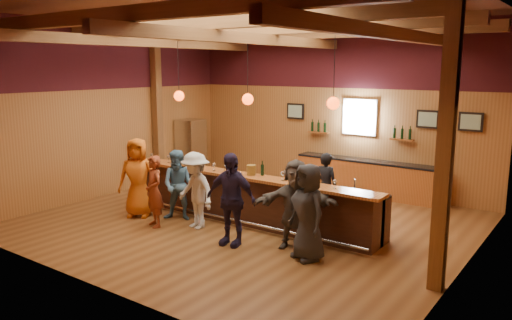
# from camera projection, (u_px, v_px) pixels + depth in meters

# --- Properties ---
(room) EXTENTS (9.04, 9.00, 4.52)m
(room) POSITION_uv_depth(u_px,v_px,m) (249.00, 75.00, 10.45)
(room) COLOR brown
(room) RESTS_ON ground
(bar_counter) EXTENTS (6.30, 1.07, 1.11)m
(bar_counter) POSITION_uv_depth(u_px,v_px,m) (253.00, 198.00, 11.01)
(bar_counter) COLOR black
(bar_counter) RESTS_ON ground
(back_bar_cabinet) EXTENTS (4.00, 0.52, 0.95)m
(back_bar_cabinet) POSITION_uv_depth(u_px,v_px,m) (368.00, 178.00, 13.20)
(back_bar_cabinet) COLOR brown
(back_bar_cabinet) RESTS_ON ground
(window) EXTENTS (0.95, 0.09, 0.95)m
(window) POSITION_uv_depth(u_px,v_px,m) (360.00, 117.00, 13.31)
(window) COLOR silver
(window) RESTS_ON room
(framed_pictures) EXTENTS (5.35, 0.05, 0.45)m
(framed_pictures) POSITION_uv_depth(u_px,v_px,m) (391.00, 117.00, 12.80)
(framed_pictures) COLOR black
(framed_pictures) RESTS_ON room
(wine_shelves) EXTENTS (3.00, 0.18, 0.30)m
(wine_shelves) POSITION_uv_depth(u_px,v_px,m) (358.00, 133.00, 13.34)
(wine_shelves) COLOR brown
(wine_shelves) RESTS_ON room
(pendant_lights) EXTENTS (4.24, 0.24, 1.37)m
(pendant_lights) POSITION_uv_depth(u_px,v_px,m) (248.00, 99.00, 10.50)
(pendant_lights) COLOR black
(pendant_lights) RESTS_ON room
(stainless_fridge) EXTENTS (0.70, 0.70, 1.80)m
(stainless_fridge) POSITION_uv_depth(u_px,v_px,m) (191.00, 149.00, 15.26)
(stainless_fridge) COLOR silver
(stainless_fridge) RESTS_ON ground
(customer_orange) EXTENTS (1.05, 0.94, 1.80)m
(customer_orange) POSITION_uv_depth(u_px,v_px,m) (138.00, 178.00, 11.30)
(customer_orange) COLOR #C45912
(customer_orange) RESTS_ON ground
(customer_redvest) EXTENTS (0.66, 0.55, 1.54)m
(customer_redvest) POSITION_uv_depth(u_px,v_px,m) (154.00, 191.00, 10.59)
(customer_redvest) COLOR maroon
(customer_redvest) RESTS_ON ground
(customer_denim) EXTENTS (0.95, 0.88, 1.58)m
(customer_denim) POSITION_uv_depth(u_px,v_px,m) (179.00, 185.00, 11.05)
(customer_denim) COLOR teal
(customer_denim) RESTS_ON ground
(customer_white) EXTENTS (1.16, 0.82, 1.63)m
(customer_white) POSITION_uv_depth(u_px,v_px,m) (196.00, 191.00, 10.46)
(customer_white) COLOR beige
(customer_white) RESTS_ON ground
(customer_navy) EXTENTS (1.10, 0.57, 1.80)m
(customer_navy) POSITION_uv_depth(u_px,v_px,m) (231.00, 199.00, 9.48)
(customer_navy) COLOR #231B37
(customer_navy) RESTS_ON ground
(customer_brown) EXTENTS (1.59, 1.25, 1.69)m
(customer_brown) POSITION_uv_depth(u_px,v_px,m) (296.00, 204.00, 9.34)
(customer_brown) COLOR #4C433C
(customer_brown) RESTS_ON ground
(customer_dark) EXTENTS (1.00, 0.87, 1.73)m
(customer_dark) POSITION_uv_depth(u_px,v_px,m) (308.00, 212.00, 8.76)
(customer_dark) COLOR #262628
(customer_dark) RESTS_ON ground
(bartender) EXTENTS (0.56, 0.38, 1.52)m
(bartender) POSITION_uv_depth(u_px,v_px,m) (326.00, 186.00, 11.06)
(bartender) COLOR black
(bartender) RESTS_ON ground
(ice_bucket) EXTENTS (0.20, 0.20, 0.21)m
(ice_bucket) POSITION_uv_depth(u_px,v_px,m) (251.00, 170.00, 10.58)
(ice_bucket) COLOR olive
(ice_bucket) RESTS_ON bar_counter
(bottle_a) EXTENTS (0.07, 0.07, 0.32)m
(bottle_a) POSITION_uv_depth(u_px,v_px,m) (262.00, 170.00, 10.53)
(bottle_a) COLOR black
(bottle_a) RESTS_ON bar_counter
(bottle_b) EXTENTS (0.07, 0.07, 0.34)m
(bottle_b) POSITION_uv_depth(u_px,v_px,m) (290.00, 174.00, 10.10)
(bottle_b) COLOR black
(bottle_b) RESTS_ON bar_counter
(glass_a) EXTENTS (0.07, 0.07, 0.17)m
(glass_a) POSITION_uv_depth(u_px,v_px,m) (152.00, 155.00, 12.26)
(glass_a) COLOR silver
(glass_a) RESTS_ON bar_counter
(glass_b) EXTENTS (0.08, 0.08, 0.19)m
(glass_b) POSITION_uv_depth(u_px,v_px,m) (169.00, 157.00, 11.93)
(glass_b) COLOR silver
(glass_b) RESTS_ON bar_counter
(glass_c) EXTENTS (0.08, 0.08, 0.18)m
(glass_c) POSITION_uv_depth(u_px,v_px,m) (185.00, 160.00, 11.62)
(glass_c) COLOR silver
(glass_c) RESTS_ON bar_counter
(glass_d) EXTENTS (0.08, 0.08, 0.18)m
(glass_d) POSITION_uv_depth(u_px,v_px,m) (214.00, 165.00, 11.00)
(glass_d) COLOR silver
(glass_d) RESTS_ON bar_counter
(glass_e) EXTENTS (0.09, 0.09, 0.20)m
(glass_e) POSITION_uv_depth(u_px,v_px,m) (227.00, 165.00, 10.89)
(glass_e) COLOR silver
(glass_e) RESTS_ON bar_counter
(glass_f) EXTENTS (0.09, 0.09, 0.20)m
(glass_f) POSITION_uv_depth(u_px,v_px,m) (283.00, 174.00, 10.06)
(glass_f) COLOR silver
(glass_f) RESTS_ON bar_counter
(glass_g) EXTENTS (0.08, 0.08, 0.18)m
(glass_g) POSITION_uv_depth(u_px,v_px,m) (292.00, 175.00, 9.97)
(glass_g) COLOR silver
(glass_g) RESTS_ON bar_counter
(glass_h) EXTENTS (0.08, 0.08, 0.18)m
(glass_h) POSITION_uv_depth(u_px,v_px,m) (335.00, 182.00, 9.41)
(glass_h) COLOR silver
(glass_h) RESTS_ON bar_counter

